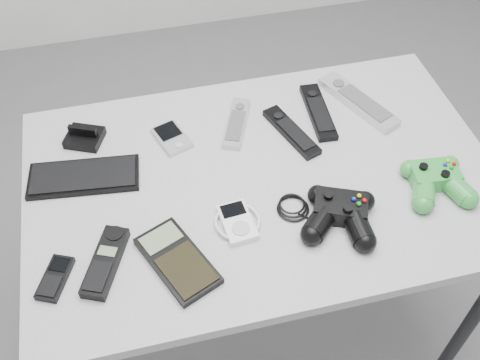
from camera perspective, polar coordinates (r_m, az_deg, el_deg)
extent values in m
plane|color=slate|center=(1.94, 2.09, -14.00)|extent=(3.50, 3.50, 0.00)
cube|color=gray|center=(1.33, 2.34, -0.07)|extent=(1.10, 0.71, 0.03)
cylinder|color=black|center=(1.66, 22.38, -13.18)|extent=(0.04, 0.04, 0.71)
cylinder|color=black|center=(1.80, -16.34, -3.42)|extent=(0.04, 0.04, 0.71)
cylinder|color=black|center=(1.94, 14.06, 2.12)|extent=(0.04, 0.04, 0.71)
cube|color=black|center=(1.36, -15.58, 0.35)|extent=(0.27, 0.14, 0.02)
cube|color=black|center=(1.43, -15.60, 4.50)|extent=(0.11, 0.10, 0.05)
cube|color=#BBBAC2|center=(1.40, -6.94, 4.32)|extent=(0.10, 0.12, 0.02)
cube|color=#BBBAC2|center=(1.43, -0.35, 5.85)|extent=(0.11, 0.18, 0.02)
cube|color=black|center=(1.41, 5.24, 4.94)|extent=(0.10, 0.20, 0.02)
cube|color=black|center=(1.48, 7.95, 6.92)|extent=(0.06, 0.21, 0.02)
cube|color=silver|center=(1.52, 11.89, 7.87)|extent=(0.15, 0.25, 0.03)
cube|color=black|center=(1.21, -18.29, -9.42)|extent=(0.08, 0.11, 0.02)
cube|color=black|center=(1.19, -13.52, -8.07)|extent=(0.11, 0.17, 0.03)
cube|color=black|center=(1.17, -6.37, -8.09)|extent=(0.17, 0.22, 0.02)
cube|color=white|center=(1.22, -0.27, -4.26)|extent=(0.11, 0.12, 0.02)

